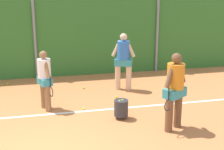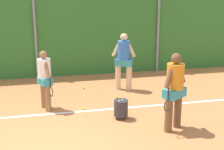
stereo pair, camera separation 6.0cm
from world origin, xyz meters
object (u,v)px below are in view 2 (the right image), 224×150
at_px(tennis_ball_7, 84,109).
at_px(player_midcourt, 45,77).
at_px(player_foreground_near, 175,88).
at_px(tennis_ball_10, 84,88).
at_px(player_backcourt_far, 124,59).
at_px(ball_hopper, 121,108).
at_px(tennis_ball_0, 117,97).
at_px(tennis_ball_9, 8,83).

bearing_deg(tennis_ball_7, player_midcourt, 164.08).
xyz_separation_m(player_foreground_near, tennis_ball_10, (-1.66, 3.50, -1.01)).
bearing_deg(player_backcourt_far, player_midcourt, 50.10).
xyz_separation_m(ball_hopper, tennis_ball_0, (0.24, 1.52, -0.26)).
distance_m(player_backcourt_far, ball_hopper, 2.48).
xyz_separation_m(player_backcourt_far, tennis_ball_0, (-0.41, -0.76, -1.01)).
bearing_deg(tennis_ball_0, player_midcourt, -167.88).
relative_size(player_midcourt, tennis_ball_0, 24.94).
relative_size(player_backcourt_far, tennis_ball_10, 28.07).
relative_size(player_backcourt_far, tennis_ball_7, 28.07).
distance_m(player_midcourt, tennis_ball_7, 1.37).
xyz_separation_m(ball_hopper, tennis_ball_10, (-0.61, 2.62, -0.26)).
distance_m(player_foreground_near, tennis_ball_10, 4.00).
distance_m(tennis_ball_7, tennis_ball_9, 3.65).
bearing_deg(tennis_ball_7, tennis_ball_9, 127.94).
bearing_deg(player_backcourt_far, tennis_ball_7, 69.09).
bearing_deg(ball_hopper, tennis_ball_9, 130.29).
bearing_deg(tennis_ball_9, player_midcourt, -64.39).
xyz_separation_m(player_backcourt_far, tennis_ball_7, (-1.51, -1.49, -1.01)).
height_order(tennis_ball_9, tennis_ball_10, same).
relative_size(tennis_ball_0, tennis_ball_7, 1.00).
bearing_deg(tennis_ball_10, player_foreground_near, -64.58).
distance_m(ball_hopper, tennis_ball_7, 1.19).
xyz_separation_m(player_midcourt, tennis_ball_0, (2.10, 0.45, -0.89)).
bearing_deg(tennis_ball_7, tennis_ball_0, 33.76).
bearing_deg(player_foreground_near, player_backcourt_far, -114.86).
xyz_separation_m(player_foreground_near, player_midcourt, (-2.91, 1.95, -0.12)).
distance_m(player_backcourt_far, tennis_ball_10, 1.65).
bearing_deg(tennis_ball_0, tennis_ball_9, 147.40).
bearing_deg(player_midcourt, ball_hopper, 40.55).
distance_m(player_midcourt, tennis_ball_0, 2.33).
distance_m(player_foreground_near, player_backcourt_far, 3.18).
xyz_separation_m(tennis_ball_0, tennis_ball_10, (-0.85, 1.10, 0.00)).
xyz_separation_m(player_foreground_near, tennis_ball_7, (-1.91, 1.66, -1.01)).
xyz_separation_m(player_backcourt_far, tennis_ball_10, (-1.26, 0.35, -1.01)).
bearing_deg(player_backcourt_far, player_foreground_near, 121.70).
bearing_deg(tennis_ball_0, player_foreground_near, -71.31).
xyz_separation_m(player_backcourt_far, tennis_ball_9, (-3.75, 1.38, -1.01)).
height_order(player_foreground_near, tennis_ball_7, player_foreground_near).
distance_m(player_midcourt, player_backcourt_far, 2.79).
height_order(player_midcourt, tennis_ball_10, player_midcourt).
height_order(player_midcourt, player_backcourt_far, player_backcourt_far).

